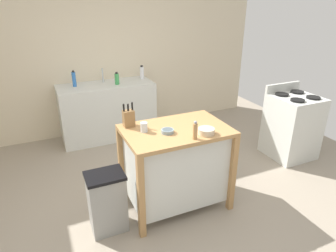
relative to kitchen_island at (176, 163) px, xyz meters
The scene contains 15 objects.
ground_plane 0.56m from the kitchen_island, behind, with size 6.52×6.52×0.00m, color gray.
wall_back 2.52m from the kitchen_island, 95.17° to the left, with size 5.52×0.10×2.60m, color beige.
kitchen_island is the anchor object (origin of this frame).
knife_block 0.69m from the kitchen_island, 148.45° to the left, with size 0.11×0.09×0.25m.
bowl_stoneware_deep 0.54m from the kitchen_island, 47.20° to the right, with size 0.16×0.16×0.06m.
bowl_ceramic_small 0.45m from the kitchen_island, 154.47° to the right, with size 0.13×0.13×0.04m.
drinking_cup 0.56m from the kitchen_island, 168.88° to the left, with size 0.07×0.07×0.10m.
pepper_grinder 0.57m from the kitchen_island, 78.12° to the right, with size 0.04×0.04×0.18m.
trash_bin 0.80m from the kitchen_island, behind, with size 0.36×0.28×0.63m.
sink_counter 2.05m from the kitchen_island, 96.91° to the left, with size 1.47×0.60×0.89m.
sink_faucet 2.24m from the kitchen_island, 96.47° to the left, with size 0.02×0.02×0.22m.
bottle_spray_cleaner 2.27m from the kitchen_island, 108.28° to the left, with size 0.06×0.06×0.24m.
bottle_hand_soap 2.01m from the kitchen_island, 92.27° to the left, with size 0.07×0.07×0.19m.
bottle_dish_soap 2.21m from the kitchen_island, 79.66° to the left, with size 0.07×0.07×0.22m.
stove 2.02m from the kitchen_island, ahead, with size 0.60×0.60×1.01m.
Camera 1 is at (-0.98, -2.44, 2.15)m, focal length 31.94 mm.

